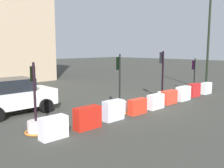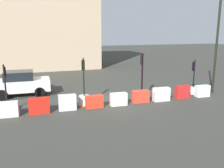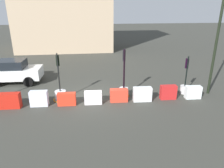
# 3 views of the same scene
# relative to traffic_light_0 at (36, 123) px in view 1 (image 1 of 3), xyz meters

# --- Properties ---
(ground_plane) EXTENTS (120.00, 120.00, 0.00)m
(ground_plane) POSITION_rel_traffic_light_0_xyz_m (6.42, -0.12, -0.39)
(ground_plane) COLOR #363731
(traffic_light_0) EXTENTS (0.88, 0.88, 2.72)m
(traffic_light_0) POSITION_rel_traffic_light_0_xyz_m (0.00, 0.00, 0.00)
(traffic_light_0) COLOR beige
(traffic_light_0) RESTS_ON ground_plane
(traffic_light_1) EXTENTS (0.93, 0.93, 2.96)m
(traffic_light_1) POSITION_rel_traffic_light_0_xyz_m (4.47, -0.24, 0.05)
(traffic_light_1) COLOR silver
(traffic_light_1) RESTS_ON ground_plane
(traffic_light_2) EXTENTS (0.74, 0.74, 3.08)m
(traffic_light_2) POSITION_rel_traffic_light_0_xyz_m (8.49, -0.12, 0.23)
(traffic_light_2) COLOR silver
(traffic_light_2) RESTS_ON ground_plane
(traffic_light_3) EXTENTS (0.58, 0.58, 2.54)m
(traffic_light_3) POSITION_rel_traffic_light_0_xyz_m (12.63, -0.17, 0.12)
(traffic_light_3) COLOR beige
(traffic_light_3) RESTS_ON ground_plane
(construction_barrier_0) EXTENTS (1.02, 0.51, 0.81)m
(construction_barrier_0) POSITION_rel_traffic_light_0_xyz_m (0.14, -1.00, 0.02)
(construction_barrier_0) COLOR white
(construction_barrier_0) RESTS_ON ground_plane
(construction_barrier_1) EXTENTS (1.15, 0.51, 0.90)m
(construction_barrier_1) POSITION_rel_traffic_light_0_xyz_m (1.73, -1.00, 0.06)
(construction_barrier_1) COLOR red
(construction_barrier_1) RESTS_ON ground_plane
(construction_barrier_2) EXTENTS (1.02, 0.47, 0.91)m
(construction_barrier_2) POSITION_rel_traffic_light_0_xyz_m (3.32, -0.92, 0.07)
(construction_barrier_2) COLOR silver
(construction_barrier_2) RESTS_ON ground_plane
(construction_barrier_3) EXTENTS (1.07, 0.41, 0.76)m
(construction_barrier_3) POSITION_rel_traffic_light_0_xyz_m (4.91, -1.04, -0.00)
(construction_barrier_3) COLOR red
(construction_barrier_3) RESTS_ON ground_plane
(construction_barrier_4) EXTENTS (1.05, 0.46, 0.78)m
(construction_barrier_4) POSITION_rel_traffic_light_0_xyz_m (6.47, -1.04, 0.01)
(construction_barrier_4) COLOR white
(construction_barrier_4) RESTS_ON ground_plane
(construction_barrier_5) EXTENTS (1.09, 0.48, 0.80)m
(construction_barrier_5) POSITION_rel_traffic_light_0_xyz_m (8.04, -0.92, 0.01)
(construction_barrier_5) COLOR red
(construction_barrier_5) RESTS_ON ground_plane
(construction_barrier_6) EXTENTS (1.13, 0.47, 0.89)m
(construction_barrier_6) POSITION_rel_traffic_light_0_xyz_m (9.49, -1.03, 0.06)
(construction_barrier_6) COLOR silver
(construction_barrier_6) RESTS_ON ground_plane
(construction_barrier_7) EXTENTS (1.01, 0.43, 0.89)m
(construction_barrier_7) POSITION_rel_traffic_light_0_xyz_m (11.19, -0.93, 0.06)
(construction_barrier_7) COLOR red
(construction_barrier_7) RESTS_ON ground_plane
(construction_barrier_8) EXTENTS (0.98, 0.46, 0.81)m
(construction_barrier_8) POSITION_rel_traffic_light_0_xyz_m (12.79, -1.03, 0.02)
(construction_barrier_8) COLOR white
(construction_barrier_8) RESTS_ON ground_plane
(car_white_van) EXTENTS (4.00, 2.29, 1.77)m
(car_white_van) POSITION_rel_traffic_light_0_xyz_m (0.68, 3.47, 0.50)
(car_white_van) COLOR white
(car_white_van) RESTS_ON ground_plane
(street_lamp_post) EXTENTS (0.36, 0.36, 7.31)m
(street_lamp_post) POSITION_rel_traffic_light_0_xyz_m (14.21, -0.40, 3.85)
(street_lamp_post) COLOR black
(street_lamp_post) RESTS_ON ground_plane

